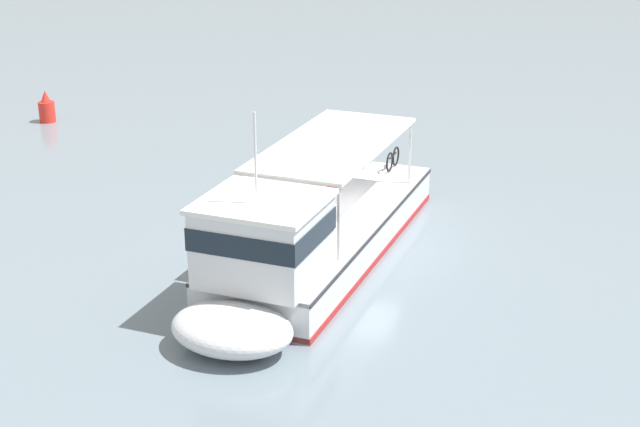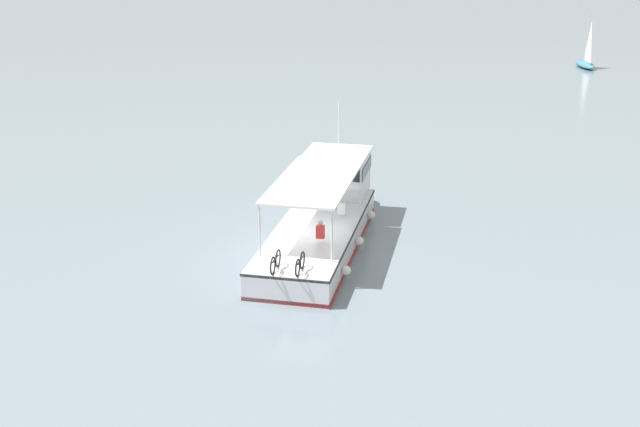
% 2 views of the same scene
% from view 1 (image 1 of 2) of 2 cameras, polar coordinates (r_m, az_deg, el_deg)
% --- Properties ---
extents(ground_plane, '(400.00, 400.00, 0.00)m').
position_cam_1_polar(ground_plane, '(27.14, 2.26, -1.91)').
color(ground_plane, slate).
extents(ferry_main, '(13.03, 4.97, 5.32)m').
position_cam_1_polar(ferry_main, '(24.81, -0.86, -1.61)').
color(ferry_main, silver).
rests_on(ferry_main, ground).
extents(channel_buoy, '(0.70, 0.70, 1.40)m').
position_cam_1_polar(channel_buoy, '(41.79, -16.71, 6.26)').
color(channel_buoy, red).
rests_on(channel_buoy, ground).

